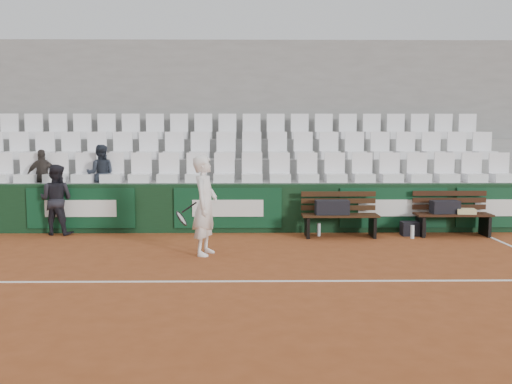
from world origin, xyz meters
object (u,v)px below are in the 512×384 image
water_bottle_far (412,232)px  ball_kid (56,200)px  spectator_b (42,155)px  spectator_c (100,153)px  bench_left (340,226)px  sports_bag_right (445,207)px  sports_bag_left (332,207)px  sports_bag_ground (413,229)px  bench_right (453,225)px  tennis_player (205,206)px  water_bottle_near (319,230)px

water_bottle_far → ball_kid: ball_kid is taller
ball_kid → spectator_b: 1.28m
spectator_c → bench_left: bearing=161.1°
sports_bag_right → spectator_c: (-7.10, 1.00, 1.05)m
sports_bag_left → spectator_b: 6.25m
sports_bag_ground → sports_bag_right: bearing=-2.3°
bench_right → tennis_player: bearing=-160.5°
water_bottle_near → sports_bag_left: bearing=-22.6°
sports_bag_right → water_bottle_far: size_ratio=2.12×
spectator_c → water_bottle_near: bearing=161.2°
water_bottle_near → ball_kid: 5.33m
bench_left → bench_right: bearing=2.2°
tennis_player → spectator_c: spectator_c is taller
bench_right → sports_bag_ground: (-0.79, 0.05, -0.09)m
sports_bag_left → spectator_c: spectator_c is taller
water_bottle_near → water_bottle_far: size_ratio=0.98×
sports_bag_ground → tennis_player: bearing=-156.5°
sports_bag_left → spectator_c: 5.06m
sports_bag_ground → ball_kid: (-7.18, 0.20, 0.57)m
bench_right → ball_kid: bearing=178.3°
sports_bag_ground → water_bottle_far: 0.35m
spectator_b → water_bottle_far: bearing=148.9°
bench_right → water_bottle_near: bearing=179.7°
bench_right → tennis_player: 5.15m
sports_bag_right → ball_kid: size_ratio=0.39×
sports_bag_ground → spectator_c: (-6.48, 0.98, 1.49)m
sports_bag_left → ball_kid: 5.54m
bench_right → water_bottle_near: 2.68m
tennis_player → bench_left: bearing=32.5°
sports_bag_right → sports_bag_left: bearing=-177.3°
sports_bag_ground → spectator_b: bearing=172.8°
sports_bag_ground → sports_bag_left: bearing=-175.4°
bench_left → tennis_player: size_ratio=0.89×
bench_right → ball_kid: (-7.97, 0.24, 0.49)m
water_bottle_near → ball_kid: ball_kid is taller
water_bottle_near → spectator_b: spectator_b is taller
sports_bag_left → sports_bag_ground: 1.72m
sports_bag_left → sports_bag_right: size_ratio=1.19×
tennis_player → spectator_b: size_ratio=1.46×
water_bottle_near → spectator_c: bearing=167.5°
ball_kid → bench_left: bearing=-173.7°
tennis_player → spectator_c: size_ratio=1.34×
sports_bag_right → tennis_player: (-4.66, -1.73, 0.26)m
bench_right → spectator_b: spectator_b is taller
sports_bag_ground → tennis_player: size_ratio=0.27×
tennis_player → ball_kid: size_ratio=1.18×
spectator_b → bench_left: bearing=148.5°
sports_bag_right → bench_right: bearing=-7.4°
bench_right → water_bottle_near: (-2.68, 0.01, -0.10)m
bench_right → tennis_player: (-4.82, -1.71, 0.61)m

